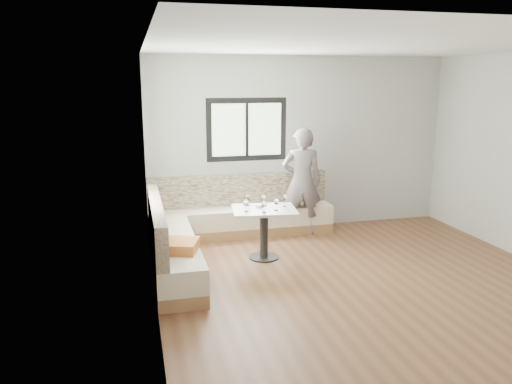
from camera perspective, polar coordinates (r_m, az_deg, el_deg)
room at (r=5.99m, az=11.87°, el=2.77°), size 5.01×5.01×2.81m
banquette at (r=7.24m, az=-4.83°, el=-4.09°), size 2.90×2.80×0.95m
table at (r=6.84m, az=0.92°, el=-3.36°), size 0.94×0.77×0.70m
person at (r=7.89m, az=5.26°, el=1.18°), size 0.71×0.56×1.71m
olive_ramekin at (r=6.86m, az=0.34°, el=-1.60°), size 0.10×0.10×0.04m
wine_glass_a at (r=6.61m, az=-1.15°, el=-1.29°), size 0.08×0.08×0.17m
wine_glass_b at (r=6.55m, az=0.96°, el=-1.41°), size 0.08×0.08×0.17m
wine_glass_c at (r=6.68m, az=2.34°, el=-1.14°), size 0.08×0.08×0.17m
wine_glass_d at (r=6.87m, az=0.85°, el=-0.75°), size 0.08×0.08×0.17m
wine_glass_e at (r=6.90m, az=3.31°, el=-0.71°), size 0.08×0.08×0.17m
wine_glass_f at (r=6.94m, az=-0.95°, el=-0.61°), size 0.08×0.08×0.17m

